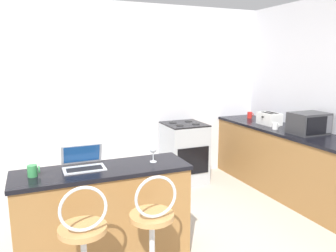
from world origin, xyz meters
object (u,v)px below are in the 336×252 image
(bar_stool_far, at_px, (153,238))
(microwave, at_px, (309,123))
(stove_range, at_px, (184,153))
(mug_white, at_px, (275,126))
(wine_glass_tall, at_px, (153,150))
(mug_blue, at_px, (265,118))
(mug_green, at_px, (33,171))
(mug_red, at_px, (250,115))
(toaster, at_px, (269,119))
(laptop, at_px, (83,162))

(bar_stool_far, xyz_separation_m, microwave, (2.42, 0.89, 0.56))
(stove_range, bearing_deg, mug_white, -42.12)
(wine_glass_tall, bearing_deg, mug_white, 20.07)
(wine_glass_tall, xyz_separation_m, mug_blue, (2.31, 1.29, -0.06))
(bar_stool_far, relative_size, wine_glass_tall, 6.54)
(mug_green, height_order, mug_blue, same)
(mug_red, relative_size, mug_white, 1.11)
(toaster, bearing_deg, bar_stool_far, -146.47)
(stove_range, relative_size, wine_glass_tall, 5.95)
(bar_stool_far, bearing_deg, mug_white, 29.69)
(mug_red, bearing_deg, wine_glass_tall, -144.55)
(bar_stool_far, height_order, mug_green, bar_stool_far)
(stove_range, distance_m, mug_white, 1.36)
(bar_stool_far, height_order, mug_white, bar_stool_far)
(mug_green, relative_size, mug_blue, 0.95)
(mug_blue, bearing_deg, microwave, -95.51)
(toaster, bearing_deg, mug_red, 82.00)
(mug_green, bearing_deg, bar_stool_far, -33.72)
(mug_red, bearing_deg, mug_blue, -79.32)
(toaster, height_order, mug_white, toaster)
(laptop, bearing_deg, microwave, 5.79)
(mug_white, bearing_deg, wine_glass_tall, -159.93)
(microwave, xyz_separation_m, wine_glass_tall, (-2.22, -0.36, -0.02))
(mug_blue, distance_m, mug_white, 0.62)
(laptop, distance_m, microwave, 2.84)
(bar_stool_far, relative_size, toaster, 3.10)
(toaster, relative_size, mug_blue, 3.21)
(stove_range, distance_m, mug_green, 2.67)
(bar_stool_far, relative_size, mug_blue, 9.96)
(wine_glass_tall, bearing_deg, mug_blue, 29.23)
(bar_stool_far, xyz_separation_m, laptop, (-0.41, 0.60, 0.48))
(wine_glass_tall, bearing_deg, bar_stool_far, -110.99)
(microwave, distance_m, stove_range, 1.78)
(toaster, bearing_deg, mug_blue, 61.10)
(stove_range, height_order, mug_green, mug_green)
(mug_red, bearing_deg, microwave, -91.45)
(microwave, height_order, mug_white, microwave)
(microwave, bearing_deg, mug_green, -173.80)
(bar_stool_far, height_order, microwave, microwave)
(mug_red, relative_size, mug_blue, 1.03)
(mug_white, bearing_deg, stove_range, 137.88)
(wine_glass_tall, distance_m, mug_white, 2.15)
(toaster, distance_m, mug_blue, 0.29)
(laptop, bearing_deg, mug_green, -170.96)
(bar_stool_far, relative_size, mug_red, 9.68)
(microwave, xyz_separation_m, toaster, (-0.05, 0.68, -0.05))
(wine_glass_tall, bearing_deg, mug_green, 179.53)
(mug_green, height_order, mug_white, mug_green)
(mug_red, bearing_deg, laptop, -151.85)
(bar_stool_far, bearing_deg, toaster, 33.53)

